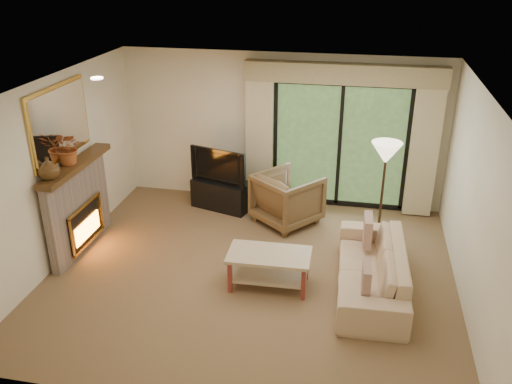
% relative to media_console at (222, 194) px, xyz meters
% --- Properties ---
extents(floor, '(5.50, 5.50, 0.00)m').
position_rel_media_console_xyz_m(floor, '(0.93, -1.95, -0.25)').
color(floor, brown).
rests_on(floor, ground).
extents(ceiling, '(5.50, 5.50, 0.00)m').
position_rel_media_console_xyz_m(ceiling, '(0.93, -1.95, 2.35)').
color(ceiling, silver).
rests_on(ceiling, ground).
extents(wall_back, '(5.00, 0.00, 5.00)m').
position_rel_media_console_xyz_m(wall_back, '(0.93, 0.55, 1.05)').
color(wall_back, beige).
rests_on(wall_back, ground).
extents(wall_front, '(5.00, 0.00, 5.00)m').
position_rel_media_console_xyz_m(wall_front, '(0.93, -4.45, 1.05)').
color(wall_front, beige).
rests_on(wall_front, ground).
extents(wall_left, '(0.00, 5.00, 5.00)m').
position_rel_media_console_xyz_m(wall_left, '(-1.82, -1.95, 1.05)').
color(wall_left, beige).
rests_on(wall_left, ground).
extents(wall_right, '(0.00, 5.00, 5.00)m').
position_rel_media_console_xyz_m(wall_right, '(3.68, -1.95, 1.05)').
color(wall_right, beige).
rests_on(wall_right, ground).
extents(fireplace, '(0.24, 1.70, 1.37)m').
position_rel_media_console_xyz_m(fireplace, '(-1.70, -1.75, 0.44)').
color(fireplace, slate).
rests_on(fireplace, floor).
extents(mirror, '(0.07, 1.45, 1.02)m').
position_rel_media_console_xyz_m(mirror, '(-1.78, -1.75, 1.70)').
color(mirror, gold).
rests_on(mirror, wall_left).
extents(sliding_door, '(2.26, 0.10, 2.16)m').
position_rel_media_console_xyz_m(sliding_door, '(1.93, 0.50, 0.85)').
color(sliding_door, black).
rests_on(sliding_door, floor).
extents(curtain_left, '(0.45, 0.18, 2.35)m').
position_rel_media_console_xyz_m(curtain_left, '(0.58, 0.39, 0.95)').
color(curtain_left, '#C5B78C').
rests_on(curtain_left, floor).
extents(curtain_right, '(0.45, 0.18, 2.35)m').
position_rel_media_console_xyz_m(curtain_right, '(3.28, 0.39, 0.95)').
color(curtain_right, '#C5B78C').
rests_on(curtain_right, floor).
extents(cornice, '(3.20, 0.24, 0.32)m').
position_rel_media_console_xyz_m(cornice, '(1.93, 0.41, 2.07)').
color(cornice, tan).
rests_on(cornice, wall_back).
extents(media_console, '(1.09, 0.71, 0.50)m').
position_rel_media_console_xyz_m(media_console, '(0.00, 0.00, 0.00)').
color(media_console, black).
rests_on(media_console, floor).
extents(tv, '(1.03, 0.42, 0.60)m').
position_rel_media_console_xyz_m(tv, '(0.00, 0.00, 0.55)').
color(tv, black).
rests_on(tv, media_console).
extents(armchair, '(1.28, 1.29, 0.84)m').
position_rel_media_console_xyz_m(armchair, '(1.18, -0.32, 0.17)').
color(armchair, brown).
rests_on(armchair, floor).
extents(sofa, '(0.92, 2.18, 0.63)m').
position_rel_media_console_xyz_m(sofa, '(2.54, -2.01, 0.06)').
color(sofa, tan).
rests_on(sofa, floor).
extents(pillow_near, '(0.11, 0.38, 0.38)m').
position_rel_media_console_xyz_m(pillow_near, '(2.47, -2.63, 0.28)').
color(pillow_near, brown).
rests_on(pillow_near, sofa).
extents(pillow_far, '(0.12, 0.42, 0.42)m').
position_rel_media_console_xyz_m(pillow_far, '(2.47, -1.39, 0.29)').
color(pillow_far, brown).
rests_on(pillow_far, sofa).
extents(coffee_table, '(1.10, 0.63, 0.49)m').
position_rel_media_console_xyz_m(coffee_table, '(1.22, -2.20, -0.01)').
color(coffee_table, tan).
rests_on(coffee_table, floor).
extents(floor_lamp, '(0.51, 0.51, 1.63)m').
position_rel_media_console_xyz_m(floor_lamp, '(2.64, -0.78, 0.57)').
color(floor_lamp, '#FFE9CA').
rests_on(floor_lamp, floor).
extents(vase, '(0.32, 0.32, 0.30)m').
position_rel_media_console_xyz_m(vase, '(-1.68, -2.35, 1.27)').
color(vase, '#452D15').
rests_on(vase, fireplace).
extents(branches, '(0.49, 0.44, 0.48)m').
position_rel_media_console_xyz_m(branches, '(-1.68, -1.81, 1.36)').
color(branches, '#9D4C21').
rests_on(branches, fireplace).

